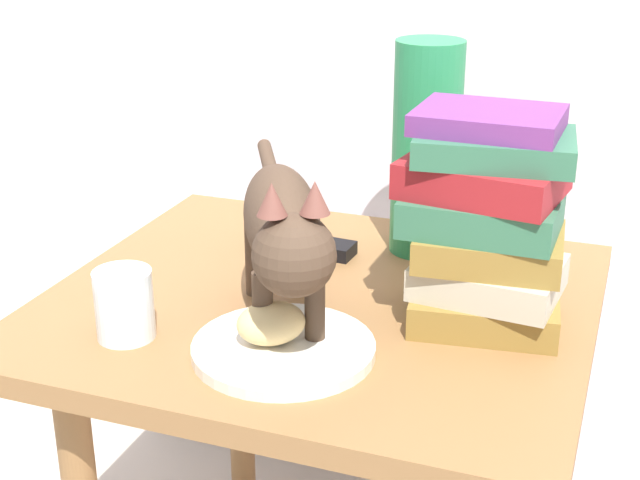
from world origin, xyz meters
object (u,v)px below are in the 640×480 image
book_stack (487,222)px  candle_jar (125,308)px  bread_roll (272,323)px  cat (284,227)px  tv_remote (305,245)px  green_vase (426,149)px  side_table (320,352)px  plate (284,349)px

book_stack → candle_jar: bearing=-154.1°
bread_roll → cat: size_ratio=0.18×
bread_roll → tv_remote: 0.31m
green_vase → candle_jar: 0.49m
book_stack → tv_remote: book_stack is taller
bread_roll → cat: 0.11m
book_stack → candle_jar: size_ratio=3.10×
bread_roll → candle_jar: (-0.18, -0.02, -0.00)m
cat → candle_jar: 0.21m
tv_remote → side_table: bearing=-57.6°
cat → green_vase: (0.09, 0.31, 0.02)m
candle_jar → side_table: bearing=45.8°
candle_jar → tv_remote: 0.34m
plate → green_vase: bearing=79.0°
tv_remote → candle_jar: bearing=-103.7°
side_table → candle_jar: candle_jar is taller
bread_roll → green_vase: 0.40m
bread_roll → cat: cat is taller
plate → green_vase: green_vase is taller
bread_roll → green_vase: green_vase is taller
green_vase → candle_jar: green_vase is taller
bread_roll → book_stack: size_ratio=0.30×
side_table → book_stack: size_ratio=2.66×
bread_roll → candle_jar: 0.18m
bread_roll → tv_remote: bread_roll is taller
candle_jar → plate: bearing=7.0°
side_table → plate: plate is taller
side_table → book_stack: bearing=1.4°
cat → green_vase: 0.32m
cat → green_vase: bearing=72.8°
side_table → plate: bearing=-85.1°
side_table → bread_roll: size_ratio=8.76×
side_table → tv_remote: bearing=118.2°
plate → bread_roll: 0.03m
cat → candle_jar: size_ratio=5.12×
side_table → cat: 0.24m
bread_roll → candle_jar: bearing=-173.3°
green_vase → tv_remote: 0.23m
side_table → tv_remote: size_ratio=4.67×
plate → tv_remote: tv_remote is taller
bread_roll → green_vase: bearing=77.2°
side_table → bread_roll: bearing=-89.4°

